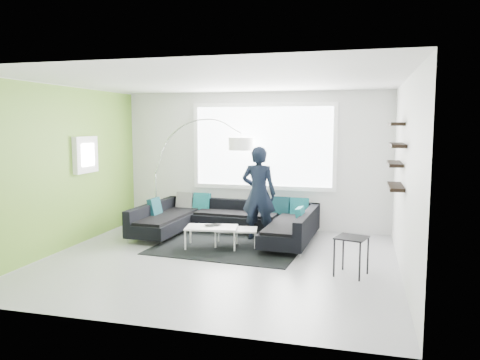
# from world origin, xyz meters

# --- Properties ---
(ground) EXTENTS (5.50, 5.50, 0.00)m
(ground) POSITION_xyz_m (0.00, 0.00, 0.00)
(ground) COLOR #949499
(ground) RESTS_ON ground
(room_shell) EXTENTS (5.54, 5.04, 2.82)m
(room_shell) POSITION_xyz_m (0.04, 0.21, 1.81)
(room_shell) COLOR silver
(room_shell) RESTS_ON ground
(sectional_sofa) EXTENTS (3.34, 2.17, 0.70)m
(sectional_sofa) POSITION_xyz_m (-0.29, 1.46, 0.31)
(sectional_sofa) COLOR black
(sectional_sofa) RESTS_ON ground
(rug) EXTENTS (2.65, 2.02, 0.01)m
(rug) POSITION_xyz_m (-0.07, 0.82, 0.01)
(rug) COLOR black
(rug) RESTS_ON ground
(coffee_table) EXTENTS (1.24, 0.85, 0.37)m
(coffee_table) POSITION_xyz_m (-0.15, 0.85, 0.19)
(coffee_table) COLOR white
(coffee_table) RESTS_ON ground
(arc_lamp) EXTENTS (2.15, 0.82, 2.26)m
(arc_lamp) POSITION_xyz_m (-1.96, 1.97, 1.13)
(arc_lamp) COLOR white
(arc_lamp) RESTS_ON ground
(side_table) EXTENTS (0.51, 0.51, 0.56)m
(side_table) POSITION_xyz_m (2.05, -0.20, 0.28)
(side_table) COLOR black
(side_table) RESTS_ON ground
(person) EXTENTS (0.67, 0.46, 1.75)m
(person) POSITION_xyz_m (0.32, 1.50, 0.88)
(person) COLOR black
(person) RESTS_ON ground
(laptop) EXTENTS (0.50, 0.49, 0.02)m
(laptop) POSITION_xyz_m (-0.32, 0.78, 0.39)
(laptop) COLOR black
(laptop) RESTS_ON coffee_table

